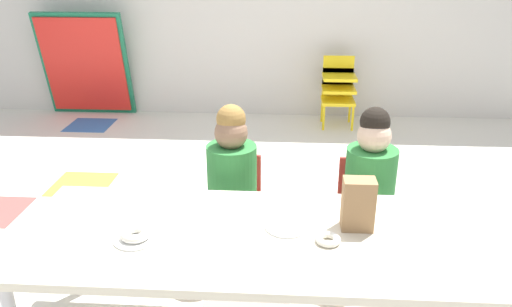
# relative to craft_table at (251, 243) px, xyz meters

# --- Properties ---
(ground_plane) EXTENTS (6.12, 5.56, 0.02)m
(ground_plane) POSITION_rel_craft_table_xyz_m (-0.05, 0.65, -0.53)
(ground_plane) COLOR silver
(craft_table) EXTENTS (1.90, 0.77, 0.57)m
(craft_table) POSITION_rel_craft_table_xyz_m (0.00, 0.00, 0.00)
(craft_table) COLOR beige
(craft_table) RESTS_ON ground_plane
(seated_child_near_camera) EXTENTS (0.32, 0.31, 0.92)m
(seated_child_near_camera) POSITION_rel_craft_table_xyz_m (-0.14, 0.61, 0.03)
(seated_child_near_camera) COLOR red
(seated_child_near_camera) RESTS_ON ground_plane
(seated_child_middle_seat) EXTENTS (0.32, 0.31, 0.92)m
(seated_child_middle_seat) POSITION_rel_craft_table_xyz_m (0.57, 0.61, 0.03)
(seated_child_middle_seat) COLOR red
(seated_child_middle_seat) RESTS_ON ground_plane
(kid_chair_yellow_stack) EXTENTS (0.32, 0.30, 0.68)m
(kid_chair_yellow_stack) POSITION_rel_craft_table_xyz_m (0.64, 3.07, -0.13)
(kid_chair_yellow_stack) COLOR yellow
(kid_chair_yellow_stack) RESTS_ON ground_plane
(folded_activity_table) EXTENTS (0.90, 0.29, 1.09)m
(folded_activity_table) POSITION_rel_craft_table_xyz_m (-1.95, 3.23, 0.02)
(folded_activity_table) COLOR #19724C
(folded_activity_table) RESTS_ON ground_plane
(paper_bag_brown) EXTENTS (0.13, 0.09, 0.22)m
(paper_bag_brown) POSITION_rel_craft_table_xyz_m (0.43, 0.07, 0.15)
(paper_bag_brown) COLOR #9E754C
(paper_bag_brown) RESTS_ON craft_table
(paper_plate_near_edge) EXTENTS (0.18, 0.18, 0.01)m
(paper_plate_near_edge) POSITION_rel_craft_table_xyz_m (-0.45, -0.07, 0.05)
(paper_plate_near_edge) COLOR white
(paper_plate_near_edge) RESTS_ON craft_table
(paper_plate_center_table) EXTENTS (0.18, 0.18, 0.01)m
(paper_plate_center_table) POSITION_rel_craft_table_xyz_m (0.15, 0.05, 0.05)
(paper_plate_center_table) COLOR white
(paper_plate_center_table) RESTS_ON craft_table
(donut_powdered_on_plate) EXTENTS (0.12, 0.12, 0.04)m
(donut_powdered_on_plate) POSITION_rel_craft_table_xyz_m (-0.45, -0.07, 0.07)
(donut_powdered_on_plate) COLOR white
(donut_powdered_on_plate) RESTS_ON craft_table
(donut_powdered_loose) EXTENTS (0.10, 0.10, 0.03)m
(donut_powdered_loose) POSITION_rel_craft_table_xyz_m (0.31, -0.05, 0.06)
(donut_powdered_loose) COLOR white
(donut_powdered_loose) RESTS_ON craft_table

